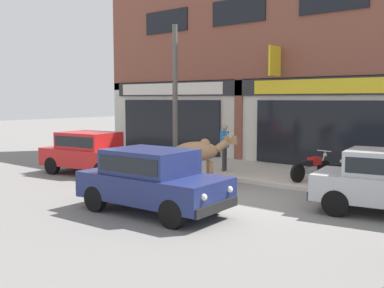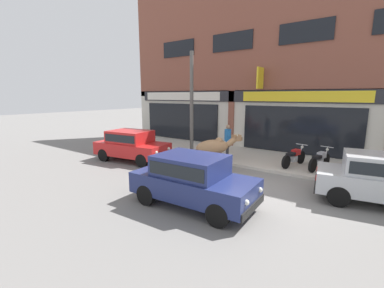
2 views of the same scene
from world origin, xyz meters
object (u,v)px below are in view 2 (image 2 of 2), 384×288
car_0 (384,177)px  motorcycle_0 (294,157)px  motorcycle_2 (352,164)px  car_3 (192,178)px  pedestrian (228,137)px  motorcycle_1 (320,160)px  cow (215,147)px  utility_pole (192,105)px  car_1 (131,144)px

car_0 → motorcycle_0: (-3.05, 2.36, -0.31)m
motorcycle_0 → motorcycle_2: bearing=4.6°
car_3 → pedestrian: 5.61m
motorcycle_1 → cow: bearing=-147.1°
car_0 → motorcycle_0: car_0 is taller
utility_pole → cow: bearing=-31.9°
motorcycle_1 → utility_pole: (-5.76, -0.98, 2.14)m
car_3 → pedestrian: bearing=108.0°
motorcycle_2 → utility_pole: 7.29m
cow → car_1: size_ratio=0.49×
cow → car_1: cow is taller
car_1 → motorcycle_2: bearing=20.6°
motorcycle_0 → utility_pole: (-4.76, -0.91, 2.14)m
cow → car_0: 5.66m
cow → car_3: (1.26, -3.33, -0.19)m
motorcycle_0 → pedestrian: pedestrian is taller
motorcycle_1 → pedestrian: (-4.07, -0.33, 0.60)m
cow → motorcycle_2: bearing=27.2°
car_3 → motorcycle_0: bearing=76.5°
car_3 → pedestrian: size_ratio=2.30×
car_0 → car_1: (-9.75, -0.79, 0.00)m
cow → car_3: bearing=-69.2°
car_1 → motorcycle_0: size_ratio=2.11×
cow → car_0: size_ratio=0.49×
car_0 → pedestrian: (-6.12, 2.11, 0.29)m
car_0 → motorcycle_1: (-2.06, 2.43, -0.31)m
pedestrian → motorcycle_0: bearing=4.7°
car_0 → motorcycle_2: 2.71m
motorcycle_1 → motorcycle_2: size_ratio=0.99×
pedestrian → car_1: bearing=-141.4°
motorcycle_2 → car_3: bearing=-121.0°
car_0 → utility_pole: utility_pole is taller
pedestrian → utility_pole: utility_pole is taller
motorcycle_0 → motorcycle_2: size_ratio=0.98×
cow → pedestrian: 2.06m
utility_pole → motorcycle_1: bearing=9.7°
car_3 → motorcycle_0: car_3 is taller
motorcycle_1 → pedestrian: size_ratio=1.12×
motorcycle_0 → motorcycle_1: (0.99, 0.07, 0.00)m
cow → utility_pole: bearing=148.1°
motorcycle_2 → utility_pole: utility_pole is taller
motorcycle_2 → utility_pole: bearing=-171.1°
motorcycle_2 → cow: bearing=-152.8°
motorcycle_1 → car_1: bearing=-157.3°
motorcycle_1 → motorcycle_2: 1.13m
cow → utility_pole: (-2.16, 1.34, 1.64)m
car_3 → motorcycle_1: 6.13m
car_1 → car_3: same height
cow → car_0: bearing=-1.1°
cow → utility_pole: 3.03m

